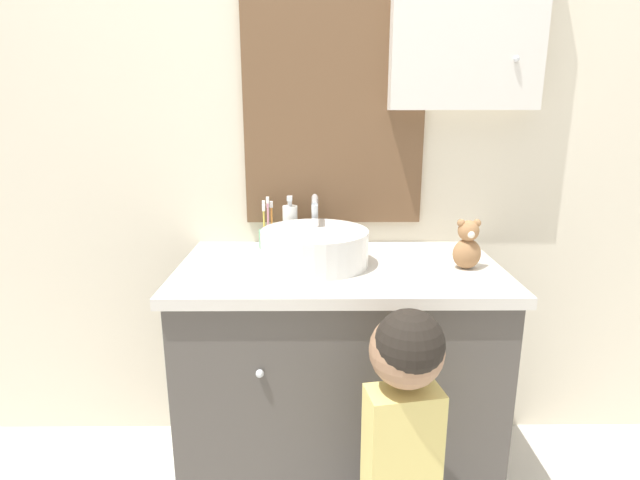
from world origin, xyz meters
The scene contains 7 objects.
wall_back centered at (0.03, 0.62, 1.28)m, with size 3.20×0.18×2.50m.
vanity_counter centered at (0.00, 0.30, 0.41)m, with size 1.06×0.60×0.82m.
sink_basin centered at (-0.08, 0.32, 0.88)m, with size 0.35×0.41×0.20m.
toothbrush_holder centered at (-0.26, 0.51, 0.87)m, with size 0.06×0.06×0.19m.
soap_dispenser centered at (-0.17, 0.51, 0.90)m, with size 0.05×0.05×0.20m.
child_figure centered at (0.15, -0.17, 0.56)m, with size 0.21×0.43×0.87m.
teddy_bear centered at (0.41, 0.27, 0.90)m, with size 0.09×0.08×0.16m.
Camera 1 is at (-0.07, -1.27, 1.33)m, focal length 28.00 mm.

